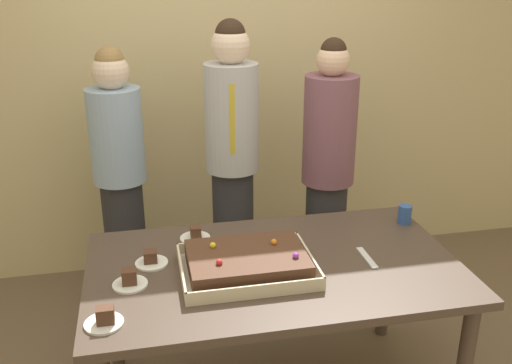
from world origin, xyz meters
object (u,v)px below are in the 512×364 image
(person_serving_front, at_px, (328,172))
(person_striped_tie_right, at_px, (120,177))
(party_table, at_px, (274,281))
(plated_slice_far_right, at_px, (105,319))
(plated_slice_near_left, at_px, (130,280))
(drink_cup_nearest, at_px, (405,214))
(sheet_cake, at_px, (247,263))
(person_green_shirt_behind, at_px, (232,163))
(plated_slice_near_right, at_px, (195,235))
(cake_server_utensil, at_px, (367,258))
(plated_slice_far_left, at_px, (151,260))

(person_serving_front, xyz_separation_m, person_striped_tie_right, (-1.24, 0.21, -0.01))
(party_table, relative_size, plated_slice_far_right, 11.25)
(plated_slice_near_left, bearing_deg, person_striped_tie_right, 92.47)
(plated_slice_near_left, xyz_separation_m, drink_cup_nearest, (1.42, 0.34, 0.03))
(plated_slice_far_right, xyz_separation_m, person_serving_front, (1.28, 1.20, 0.07))
(party_table, height_order, sheet_cake, sheet_cake)
(sheet_cake, distance_m, person_striped_tie_right, 1.26)
(plated_slice_near_left, distance_m, person_serving_front, 1.51)
(plated_slice_near_left, distance_m, person_green_shirt_behind, 1.17)
(plated_slice_near_right, xyz_separation_m, person_serving_front, (0.87, 0.55, 0.07))
(plated_slice_near_left, relative_size, person_green_shirt_behind, 0.08)
(person_green_shirt_behind, bearing_deg, person_striped_tie_right, -96.48)
(sheet_cake, xyz_separation_m, cake_server_utensil, (0.57, 0.01, -0.04))
(plated_slice_far_right, relative_size, person_striped_tie_right, 0.09)
(plated_slice_near_right, distance_m, cake_server_utensil, 0.84)
(drink_cup_nearest, bearing_deg, sheet_cake, -159.96)
(drink_cup_nearest, bearing_deg, plated_slice_near_left, -166.62)
(sheet_cake, bearing_deg, cake_server_utensil, 0.71)
(plated_slice_near_left, relative_size, person_serving_front, 0.09)
(plated_slice_near_right, height_order, person_serving_front, person_serving_front)
(sheet_cake, xyz_separation_m, plated_slice_near_left, (-0.51, -0.01, -0.02))
(plated_slice_near_left, xyz_separation_m, person_serving_front, (1.19, 0.93, 0.07))
(plated_slice_far_right, height_order, person_green_shirt_behind, person_green_shirt_behind)
(sheet_cake, bearing_deg, person_striped_tie_right, 116.31)
(plated_slice_near_left, height_order, person_striped_tie_right, person_striped_tie_right)
(plated_slice_far_left, xyz_separation_m, cake_server_utensil, (0.98, -0.16, -0.02))
(cake_server_utensil, distance_m, person_green_shirt_behind, 1.10)
(plated_slice_near_right, xyz_separation_m, plated_slice_far_right, (-0.41, -0.65, 0.01))
(cake_server_utensil, distance_m, person_striped_tie_right, 1.59)
(party_table, relative_size, sheet_cake, 2.88)
(sheet_cake, relative_size, plated_slice_near_right, 3.91)
(drink_cup_nearest, distance_m, cake_server_utensil, 0.47)
(plated_slice_near_left, xyz_separation_m, person_green_shirt_behind, (0.61, 0.99, 0.14))
(cake_server_utensil, bearing_deg, plated_slice_far_right, -166.49)
(person_striped_tie_right, bearing_deg, plated_slice_near_left, -23.84)
(person_serving_front, height_order, person_green_shirt_behind, person_green_shirt_behind)
(person_green_shirt_behind, bearing_deg, sheet_cake, 0.00)
(plated_slice_far_right, bearing_deg, plated_slice_near_left, 70.76)
(party_table, height_order, drink_cup_nearest, drink_cup_nearest)
(plated_slice_far_left, distance_m, person_green_shirt_behind, 0.98)
(cake_server_utensil, height_order, person_striped_tie_right, person_striped_tie_right)
(party_table, relative_size, plated_slice_near_right, 11.25)
(plated_slice_near_right, distance_m, plated_slice_far_left, 0.31)
(party_table, xyz_separation_m, plated_slice_near_left, (-0.65, -0.05, 0.11))
(plated_slice_near_left, xyz_separation_m, person_striped_tie_right, (-0.05, 1.14, 0.06))
(sheet_cake, distance_m, cake_server_utensil, 0.57)
(party_table, bearing_deg, person_green_shirt_behind, 92.00)
(person_striped_tie_right, bearing_deg, person_green_shirt_behind, 51.24)
(plated_slice_near_left, bearing_deg, cake_server_utensil, 0.70)
(cake_server_utensil, height_order, person_green_shirt_behind, person_green_shirt_behind)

